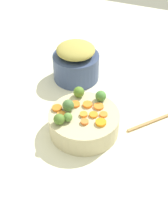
# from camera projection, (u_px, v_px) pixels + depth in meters

# --- Properties ---
(tabletop) EXTENTS (2.40, 2.40, 0.02)m
(tabletop) POSITION_uv_depth(u_px,v_px,m) (84.00, 130.00, 1.12)
(tabletop) COLOR beige
(tabletop) RESTS_ON ground
(serving_bowl_carrots) EXTENTS (0.26, 0.26, 0.08)m
(serving_bowl_carrots) POSITION_uv_depth(u_px,v_px,m) (84.00, 122.00, 1.08)
(serving_bowl_carrots) COLOR #BFB48C
(serving_bowl_carrots) RESTS_ON tabletop
(metal_pot) EXTENTS (0.21, 0.21, 0.12)m
(metal_pot) POSITION_uv_depth(u_px,v_px,m) (76.00, 67.00, 1.32)
(metal_pot) COLOR #35446D
(metal_pot) RESTS_ON tabletop
(stuffing_mound) EXTENTS (0.17, 0.17, 0.05)m
(stuffing_mound) POSITION_uv_depth(u_px,v_px,m) (76.00, 50.00, 1.26)
(stuffing_mound) COLOR #A99C49
(stuffing_mound) RESTS_ON metal_pot
(carrot_slice_0) EXTENTS (0.05, 0.05, 0.01)m
(carrot_slice_0) POSITION_uv_depth(u_px,v_px,m) (86.00, 104.00, 1.08)
(carrot_slice_0) COLOR orange
(carrot_slice_0) RESTS_ON serving_bowl_carrots
(carrot_slice_1) EXTENTS (0.04, 0.04, 0.01)m
(carrot_slice_1) POSITION_uv_depth(u_px,v_px,m) (93.00, 115.00, 1.04)
(carrot_slice_1) COLOR orange
(carrot_slice_1) RESTS_ON serving_bowl_carrots
(carrot_slice_2) EXTENTS (0.05, 0.05, 0.01)m
(carrot_slice_2) POSITION_uv_depth(u_px,v_px,m) (101.00, 123.00, 1.01)
(carrot_slice_2) COLOR orange
(carrot_slice_2) RESTS_ON serving_bowl_carrots
(carrot_slice_3) EXTENTS (0.04, 0.04, 0.01)m
(carrot_slice_3) POSITION_uv_depth(u_px,v_px,m) (84.00, 115.00, 1.04)
(carrot_slice_3) COLOR orange
(carrot_slice_3) RESTS_ON serving_bowl_carrots
(carrot_slice_4) EXTENTS (0.04, 0.04, 0.01)m
(carrot_slice_4) POSITION_uv_depth(u_px,v_px,m) (75.00, 104.00, 1.08)
(carrot_slice_4) COLOR orange
(carrot_slice_4) RESTS_ON serving_bowl_carrots
(carrot_slice_5) EXTENTS (0.04, 0.04, 0.01)m
(carrot_slice_5) POSITION_uv_depth(u_px,v_px,m) (103.00, 114.00, 1.04)
(carrot_slice_5) COLOR orange
(carrot_slice_5) RESTS_ON serving_bowl_carrots
(carrot_slice_6) EXTENTS (0.04, 0.04, 0.01)m
(carrot_slice_6) POSITION_uv_depth(u_px,v_px,m) (85.00, 122.00, 1.01)
(carrot_slice_6) COLOR orange
(carrot_slice_6) RESTS_ON serving_bowl_carrots
(carrot_slice_7) EXTENTS (0.04, 0.04, 0.01)m
(carrot_slice_7) POSITION_uv_depth(u_px,v_px,m) (61.00, 114.00, 1.04)
(carrot_slice_7) COLOR orange
(carrot_slice_7) RESTS_ON serving_bowl_carrots
(carrot_slice_8) EXTENTS (0.04, 0.04, 0.01)m
(carrot_slice_8) POSITION_uv_depth(u_px,v_px,m) (57.00, 108.00, 1.07)
(carrot_slice_8) COLOR orange
(carrot_slice_8) RESTS_ON serving_bowl_carrots
(carrot_slice_9) EXTENTS (0.05, 0.05, 0.01)m
(carrot_slice_9) POSITION_uv_depth(u_px,v_px,m) (99.00, 106.00, 1.07)
(carrot_slice_9) COLOR orange
(carrot_slice_9) RESTS_ON serving_bowl_carrots
(brussels_sprout_0) EXTENTS (0.03, 0.03, 0.03)m
(brussels_sprout_0) POSITION_uv_depth(u_px,v_px,m) (68.00, 117.00, 1.01)
(brussels_sprout_0) COLOR #588638
(brussels_sprout_0) RESTS_ON serving_bowl_carrots
(brussels_sprout_1) EXTENTS (0.04, 0.04, 0.04)m
(brussels_sprout_1) POSITION_uv_depth(u_px,v_px,m) (68.00, 105.00, 1.05)
(brussels_sprout_1) COLOR #456B37
(brussels_sprout_1) RESTS_ON serving_bowl_carrots
(brussels_sprout_2) EXTENTS (0.04, 0.04, 0.04)m
(brussels_sprout_2) POSITION_uv_depth(u_px,v_px,m) (101.00, 96.00, 1.09)
(brussels_sprout_2) COLOR #488137
(brussels_sprout_2) RESTS_ON serving_bowl_carrots
(brussels_sprout_3) EXTENTS (0.04, 0.04, 0.04)m
(brussels_sprout_3) POSITION_uv_depth(u_px,v_px,m) (79.00, 92.00, 1.11)
(brussels_sprout_3) COLOR #527D27
(brussels_sprout_3) RESTS_ON serving_bowl_carrots
(brussels_sprout_4) EXTENTS (0.04, 0.04, 0.04)m
(brussels_sprout_4) POSITION_uv_depth(u_px,v_px,m) (59.00, 119.00, 1.00)
(brussels_sprout_4) COLOR #4F742A
(brussels_sprout_4) RESTS_ON serving_bowl_carrots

